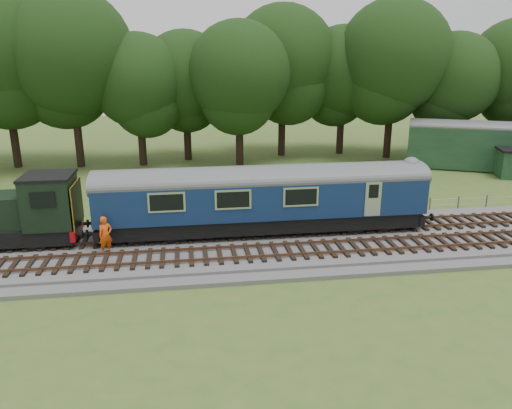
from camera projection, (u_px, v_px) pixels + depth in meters
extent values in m
plane|color=#3F6224|center=(295.00, 246.00, 27.10)|extent=(120.00, 120.00, 0.00)
cube|color=#4C4C4F|center=(295.00, 243.00, 27.05)|extent=(70.00, 7.00, 0.35)
cube|color=brown|center=(293.00, 233.00, 27.60)|extent=(66.50, 0.07, 0.14)
cube|color=brown|center=(287.00, 224.00, 28.96)|extent=(66.50, 0.07, 0.14)
cube|color=brown|center=(305.00, 254.00, 24.77)|extent=(66.50, 0.07, 0.14)
cube|color=brown|center=(299.00, 243.00, 26.12)|extent=(66.50, 0.07, 0.14)
cube|color=black|center=(263.00, 220.00, 27.90)|extent=(17.46, 2.52, 0.85)
cube|color=#0E274D|center=(263.00, 196.00, 27.48)|extent=(18.00, 2.80, 2.05)
cube|color=gold|center=(417.00, 196.00, 28.83)|extent=(0.06, 2.74, 1.30)
cube|color=black|center=(365.00, 219.00, 28.78)|extent=(2.60, 2.00, 0.55)
cube|color=black|center=(154.00, 229.00, 27.14)|extent=(2.60, 2.00, 0.55)
cube|color=black|center=(50.00, 201.00, 25.89)|extent=(2.40, 2.55, 2.60)
cube|color=#9E0C13|center=(77.00, 229.00, 26.52)|extent=(0.25, 2.60, 0.55)
cube|color=gold|center=(77.00, 204.00, 26.13)|extent=(0.06, 2.55, 2.30)
imported|color=#FE530D|center=(106.00, 235.00, 24.90)|extent=(0.84, 0.77, 1.94)
cube|color=#193823|center=(507.00, 149.00, 43.35)|extent=(16.14, 9.48, 3.71)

